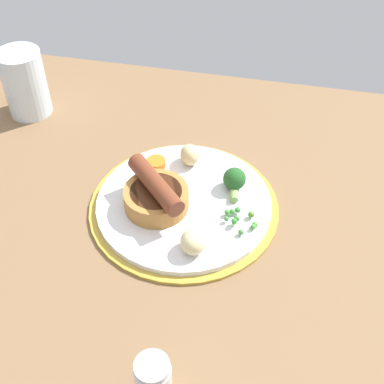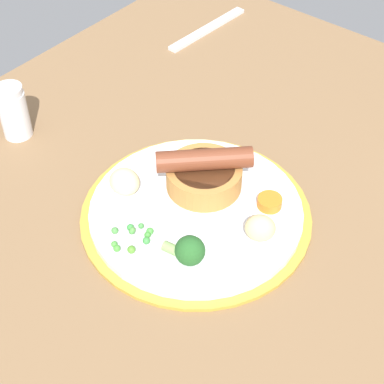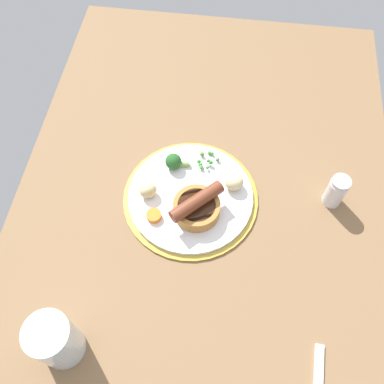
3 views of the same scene
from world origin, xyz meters
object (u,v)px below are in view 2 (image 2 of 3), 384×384
object	(u,v)px
dinner_plate	(196,213)
carrot_slice_1	(270,202)
fork	(208,29)
salt_shaker	(14,112)
potato_chunk_0	(260,228)
sausage_pudding	(204,173)
broccoli_floret_near	(189,251)
pea_pile	(133,236)
potato_chunk_1	(125,182)

from	to	relation	value
dinner_plate	carrot_slice_1	xyz separation A→B (cm)	(-6.03, 6.69, 1.47)
fork	salt_shaker	bearing A→B (deg)	-1.84
potato_chunk_0	fork	size ratio (longest dim) A/B	0.20
potato_chunk_0	carrot_slice_1	distance (cm)	5.53
sausage_pudding	fork	world-z (taller)	sausage_pudding
dinner_plate	fork	size ratio (longest dim) A/B	1.58
broccoli_floret_near	salt_shaker	world-z (taller)	salt_shaker
carrot_slice_1	salt_shaker	xyz separation A→B (cm)	(9.41, -36.19, 1.91)
sausage_pudding	broccoli_floret_near	bearing A→B (deg)	-103.95
sausage_pudding	broccoli_floret_near	size ratio (longest dim) A/B	1.96
potato_chunk_0	sausage_pudding	bearing A→B (deg)	-104.75
sausage_pudding	potato_chunk_0	size ratio (longest dim) A/B	2.85
sausage_pudding	potato_chunk_0	bearing A→B (deg)	-59.00
carrot_slice_1	fork	world-z (taller)	carrot_slice_1
potato_chunk_0	broccoli_floret_near	bearing A→B (deg)	-28.54
broccoli_floret_near	carrot_slice_1	xyz separation A→B (cm)	(-12.86, 2.24, -1.02)
pea_pile	potato_chunk_1	bearing A→B (deg)	-130.61
potato_chunk_1	pea_pile	bearing A→B (deg)	49.39
broccoli_floret_near	carrot_slice_1	size ratio (longest dim) A/B	1.73
potato_chunk_1	broccoli_floret_near	bearing A→B (deg)	74.91
broccoli_floret_near	potato_chunk_1	world-z (taller)	same
dinner_plate	sausage_pudding	distance (cm)	5.14
pea_pile	potato_chunk_0	distance (cm)	14.76
carrot_slice_1	dinner_plate	bearing A→B (deg)	-47.99
potato_chunk_1	salt_shaker	size ratio (longest dim) A/B	0.49
sausage_pudding	carrot_slice_1	bearing A→B (deg)	-28.95
pea_pile	potato_chunk_0	bearing A→B (deg)	131.17
dinner_plate	broccoli_floret_near	size ratio (longest dim) A/B	5.41
potato_chunk_1	carrot_slice_1	size ratio (longest dim) A/B	1.28
sausage_pudding	salt_shaker	distance (cm)	28.67
broccoli_floret_near	potato_chunk_0	distance (cm)	8.90
pea_pile	potato_chunk_1	distance (cm)	8.40
sausage_pudding	potato_chunk_0	xyz separation A→B (cm)	(2.74, 10.42, -0.59)
dinner_plate	pea_pile	distance (cm)	9.18
sausage_pudding	salt_shaker	world-z (taller)	salt_shaker
pea_pile	fork	bearing A→B (deg)	-151.84
sausage_pudding	potato_chunk_1	bearing A→B (deg)	-179.25
carrot_slice_1	salt_shaker	distance (cm)	37.44
dinner_plate	pea_pile	bearing A→B (deg)	-15.31
pea_pile	fork	size ratio (longest dim) A/B	0.28
pea_pile	salt_shaker	size ratio (longest dim) A/B	0.63
potato_chunk_1	fork	xyz separation A→B (cm)	(-38.78, -17.33, -2.79)
salt_shaker	fork	bearing A→B (deg)	174.95
dinner_plate	salt_shaker	distance (cm)	29.88
sausage_pudding	potato_chunk_1	world-z (taller)	sausage_pudding
potato_chunk_0	potato_chunk_1	xyz separation A→B (cm)	(4.26, -17.43, 0.03)
potato_chunk_0	fork	world-z (taller)	potato_chunk_0
sausage_pudding	carrot_slice_1	size ratio (longest dim) A/B	3.39
potato_chunk_0	carrot_slice_1	world-z (taller)	potato_chunk_0
pea_pile	fork	xyz separation A→B (cm)	(-44.21, -23.67, -1.88)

